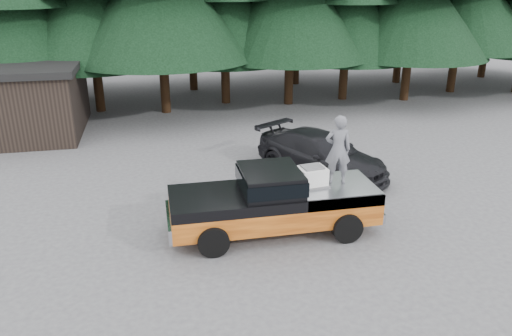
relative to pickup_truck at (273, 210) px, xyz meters
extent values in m
plane|color=#464648|center=(-1.44, -0.08, -0.67)|extent=(120.00, 120.00, 0.00)
cube|color=black|center=(-0.10, 0.00, 0.96)|extent=(1.66, 1.90, 0.59)
cube|color=silver|center=(1.11, 0.02, 0.92)|extent=(0.83, 0.72, 0.52)
imported|color=#5C5D64|center=(1.88, 0.11, 1.66)|extent=(0.81, 0.61, 1.99)
imported|color=black|center=(2.79, 3.98, 0.11)|extent=(4.60, 5.68, 1.55)
camera|label=1|loc=(-3.13, -12.41, 6.20)|focal=35.00mm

